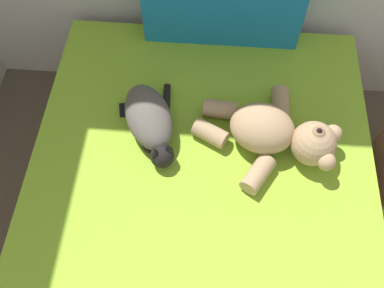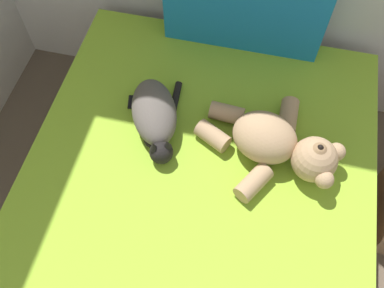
{
  "view_description": "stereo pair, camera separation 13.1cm",
  "coord_description": "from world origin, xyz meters",
  "px_view_note": "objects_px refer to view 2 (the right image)",
  "views": [
    {
      "loc": [
        1.34,
        2.56,
        2.12
      ],
      "look_at": [
        1.28,
        3.43,
        0.63
      ],
      "focal_mm": 39.44,
      "sensor_mm": 36.0,
      "label": 1
    },
    {
      "loc": [
        1.47,
        2.58,
        2.12
      ],
      "look_at": [
        1.28,
        3.43,
        0.63
      ],
      "focal_mm": 39.44,
      "sensor_mm": 36.0,
      "label": 2
    }
  ],
  "objects_px": {
    "bed": "(192,220)",
    "teddy_bear": "(278,144)",
    "cat": "(155,116)",
    "cell_phone": "(144,102)",
    "patterned_cushion": "(245,3)"
  },
  "relations": [
    {
      "from": "cell_phone",
      "to": "cat",
      "type": "bearing_deg",
      "value": -50.96
    },
    {
      "from": "cat",
      "to": "bed",
      "type": "bearing_deg",
      "value": -51.79
    },
    {
      "from": "cat",
      "to": "teddy_bear",
      "type": "xyz_separation_m",
      "value": [
        0.53,
        -0.03,
        0.01
      ]
    },
    {
      "from": "bed",
      "to": "teddy_bear",
      "type": "height_order",
      "value": "teddy_bear"
    },
    {
      "from": "patterned_cushion",
      "to": "bed",
      "type": "bearing_deg",
      "value": -92.99
    },
    {
      "from": "patterned_cushion",
      "to": "cat",
      "type": "xyz_separation_m",
      "value": [
        -0.28,
        -0.59,
        -0.16
      ]
    },
    {
      "from": "bed",
      "to": "cat",
      "type": "distance_m",
      "value": 0.51
    },
    {
      "from": "cat",
      "to": "cell_phone",
      "type": "distance_m",
      "value": 0.15
    },
    {
      "from": "cat",
      "to": "teddy_bear",
      "type": "bearing_deg",
      "value": -3.46
    },
    {
      "from": "teddy_bear",
      "to": "bed",
      "type": "bearing_deg",
      "value": -138.78
    },
    {
      "from": "cat",
      "to": "cell_phone",
      "type": "height_order",
      "value": "cat"
    },
    {
      "from": "bed",
      "to": "teddy_bear",
      "type": "distance_m",
      "value": 0.54
    },
    {
      "from": "cat",
      "to": "cell_phone",
      "type": "relative_size",
      "value": 2.77
    },
    {
      "from": "patterned_cushion",
      "to": "teddy_bear",
      "type": "xyz_separation_m",
      "value": [
        0.25,
        -0.62,
        -0.15
      ]
    },
    {
      "from": "bed",
      "to": "patterned_cushion",
      "type": "distance_m",
      "value": 1.02
    }
  ]
}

